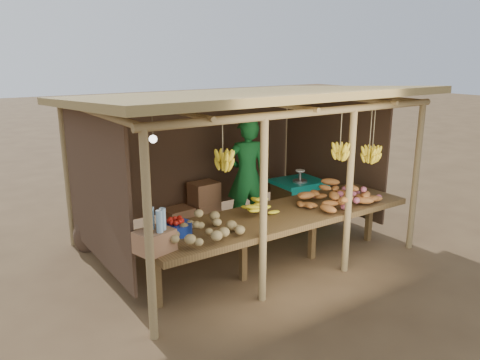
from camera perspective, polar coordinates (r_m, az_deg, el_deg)
ground at (r=7.26m, az=0.00°, el=-8.03°), size 60.00×60.00×0.00m
stall_structure at (r=6.70m, az=0.15°, el=7.05°), size 4.70×3.50×2.43m
counter at (r=6.29m, az=4.90°, el=-4.60°), size 3.90×1.05×0.80m
potato_heap at (r=5.35m, az=-5.26°, el=-5.37°), size 1.24×1.01×0.37m
sweet_potato_heap at (r=6.66m, az=11.98°, el=-1.54°), size 1.24×0.90×0.36m
onion_heap at (r=6.83m, az=12.89°, el=-1.21°), size 0.98×0.69×0.36m
banana_pile at (r=6.12m, az=1.44°, el=-2.79°), size 0.58×0.41×0.34m
tomato_basin at (r=5.59m, az=-7.74°, el=-5.71°), size 0.37×0.37×0.19m
bottle_box at (r=5.09m, az=-10.40°, el=-6.67°), size 0.45×0.39×0.48m
vendor at (r=7.63m, az=0.84°, el=0.58°), size 0.79×0.64×1.88m
tarp_crate at (r=8.26m, az=7.01°, el=-2.34°), size 0.85×0.75×0.96m
carton_stack at (r=7.97m, az=-5.42°, el=-3.46°), size 0.98×0.39×0.74m
burlap_sacks at (r=7.48m, az=-16.57°, el=-5.86°), size 0.83×0.44×0.59m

